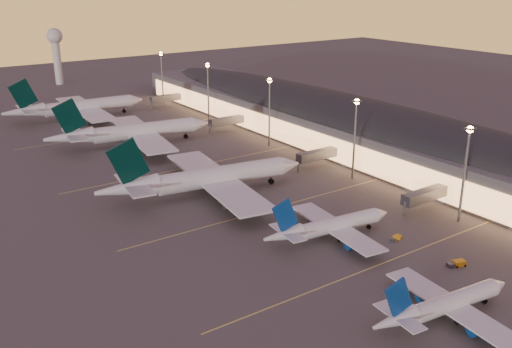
# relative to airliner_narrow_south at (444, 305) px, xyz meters

# --- Properties ---
(ground) EXTENTS (700.00, 700.00, 0.00)m
(ground) POSITION_rel_airliner_narrow_south_xyz_m (5.21, 26.86, -3.09)
(ground) COLOR #484643
(airliner_narrow_south) EXTENTS (33.53, 30.12, 11.97)m
(airliner_narrow_south) POSITION_rel_airliner_narrow_south_xyz_m (0.00, 0.00, 0.00)
(airliner_narrow_south) COLOR silver
(airliner_narrow_south) RESTS_ON ground
(airliner_narrow_north) EXTENTS (36.29, 32.63, 12.96)m
(airliner_narrow_north) POSITION_rel_airliner_narrow_south_xyz_m (5.63, 38.37, 0.26)
(airliner_narrow_north) COLOR silver
(airliner_narrow_north) RESTS_ON ground
(airliner_wide_near) EXTENTS (63.38, 58.31, 20.30)m
(airliner_wide_near) POSITION_rel_airliner_narrow_south_xyz_m (-4.54, 81.13, 2.13)
(airliner_wide_near) COLOR silver
(airliner_wide_near) RESTS_ON ground
(airliner_wide_mid) EXTENTS (62.90, 57.87, 20.14)m
(airliner_wide_mid) POSITION_rel_airliner_narrow_south_xyz_m (-1.28, 142.48, 2.09)
(airliner_wide_mid) COLOR silver
(airliner_wide_mid) RESTS_ON ground
(airliner_wide_far) EXTENTS (62.94, 57.28, 20.16)m
(airliner_wide_far) POSITION_rel_airliner_narrow_south_xyz_m (-4.20, 196.43, 2.10)
(airliner_wide_far) COLOR silver
(airliner_wide_far) RESTS_ON ground
(terminal_building) EXTENTS (56.35, 255.00, 17.46)m
(terminal_building) POSITION_rel_airliner_narrow_south_xyz_m (67.04, 99.33, 5.69)
(terminal_building) COLOR #505056
(terminal_building) RESTS_ON ground
(light_masts) EXTENTS (2.20, 217.20, 25.90)m
(light_masts) POSITION_rel_airliner_narrow_south_xyz_m (41.21, 91.86, 14.46)
(light_masts) COLOR slate
(light_masts) RESTS_ON ground
(radar_tower) EXTENTS (9.00, 9.00, 32.50)m
(radar_tower) POSITION_rel_airliner_narrow_south_xyz_m (15.21, 286.86, 18.78)
(radar_tower) COLOR silver
(radar_tower) RESTS_ON ground
(lane_markings) EXTENTS (90.00, 180.36, 0.00)m
(lane_markings) POSITION_rel_airliner_narrow_south_xyz_m (5.21, 66.86, -3.09)
(lane_markings) COLOR #D8C659
(lane_markings) RESTS_ON ground
(baggage_tug_c) EXTENTS (3.58, 1.90, 1.02)m
(baggage_tug_c) POSITION_rel_airliner_narrow_south_xyz_m (18.89, 28.45, -2.63)
(baggage_tug_c) COLOR orange
(baggage_tug_c) RESTS_ON ground
(baggage_tug_d) EXTENTS (4.52, 2.92, 1.26)m
(baggage_tug_d) POSITION_rel_airliner_narrow_south_xyz_m (19.93, 11.55, -2.52)
(baggage_tug_d) COLOR orange
(baggage_tug_d) RESTS_ON ground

